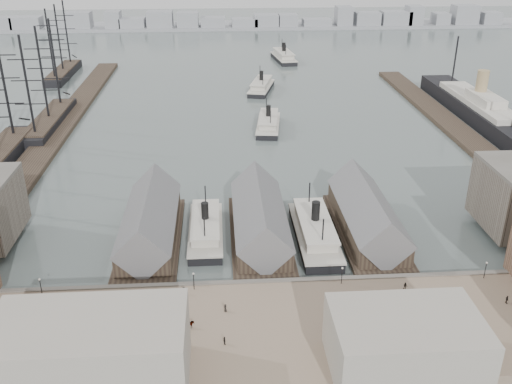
{
  "coord_description": "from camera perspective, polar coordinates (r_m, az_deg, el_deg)",
  "views": [
    {
      "loc": [
        -9.06,
        -103.43,
        68.14
      ],
      "look_at": [
        0.0,
        30.0,
        6.0
      ],
      "focal_mm": 40.0,
      "sensor_mm": 36.0,
      "label": 1
    }
  ],
  "objects": [
    {
      "name": "quay",
      "position": [
        107.47,
        1.86,
        -13.76
      ],
      "size": [
        180.0,
        30.0,
        2.0
      ],
      "primitive_type": "cube",
      "color": "#7C6854",
      "rests_on": "ground"
    },
    {
      "name": "ground",
      "position": [
        124.19,
        0.95,
        -8.36
      ],
      "size": [
        900.0,
        900.0,
        0.0
      ],
      "primitive_type": "plane",
      "color": "#4A5553",
      "rests_on": "ground"
    },
    {
      "name": "sailing_ship_far",
      "position": [
        308.41,
        -18.71,
        11.35
      ],
      "size": [
        8.5,
        47.23,
        34.95
      ],
      "color": "black",
      "rests_on": "ground"
    },
    {
      "name": "lamp_post_far_w",
      "position": [
        120.88,
        -20.77,
        -8.57
      ],
      "size": [
        0.44,
        0.44,
        3.92
      ],
      "color": "black",
      "rests_on": "quay"
    },
    {
      "name": "street_bldg_west",
      "position": [
        95.69,
        -16.18,
        -15.21
      ],
      "size": [
        30.0,
        16.0,
        12.0
      ],
      "primitive_type": "cube",
      "color": "gray",
      "rests_on": "quay"
    },
    {
      "name": "ferry_shed_center",
      "position": [
        136.34,
        0.37,
        -2.84
      ],
      "size": [
        14.0,
        42.0,
        12.6
      ],
      "color": "#2D231C",
      "rests_on": "ground"
    },
    {
      "name": "lamp_post_far_e",
      "position": [
        127.45,
        22.01,
        -6.96
      ],
      "size": [
        0.44,
        0.44,
        3.92
      ],
      "color": "black",
      "rests_on": "quay"
    },
    {
      "name": "pedestrian_5",
      "position": [
        107.7,
        9.62,
        -12.81
      ],
      "size": [
        0.64,
        0.74,
        1.71
      ],
      "primitive_type": "imported",
      "rotation": [
        0.0,
        0.0,
        1.92
      ],
      "color": "black",
      "rests_on": "quay"
    },
    {
      "name": "lamp_post_near_w",
      "position": [
        115.57,
        -6.26,
        -8.53
      ],
      "size": [
        0.44,
        0.44,
        3.92
      ],
      "color": "black",
      "rests_on": "quay"
    },
    {
      "name": "pedestrian_8",
      "position": [
        122.15,
        23.8,
        -9.82
      ],
      "size": [
        0.41,
        0.99,
        1.69
      ],
      "primitive_type": "imported",
      "rotation": [
        0.0,
        0.0,
        1.57
      ],
      "color": "black",
      "rests_on": "quay"
    },
    {
      "name": "pedestrian_4",
      "position": [
        110.18,
        -3.07,
        -11.5
      ],
      "size": [
        0.7,
        0.88,
        1.57
      ],
      "primitive_type": "imported",
      "rotation": [
        0.0,
        0.0,
        5.0
      ],
      "color": "black",
      "rests_on": "quay"
    },
    {
      "name": "pedestrian_1",
      "position": [
        108.77,
        -20.04,
        -13.8
      ],
      "size": [
        0.87,
        0.95,
        1.58
      ],
      "primitive_type": "imported",
      "rotation": [
        0.0,
        0.0,
        4.28
      ],
      "color": "black",
      "rests_on": "quay"
    },
    {
      "name": "pedestrian_10",
      "position": [
        114.53,
        19.69,
        -11.5
      ],
      "size": [
        0.61,
        0.91,
        1.81
      ],
      "primitive_type": "imported",
      "rotation": [
        0.0,
        0.0,
        4.75
      ],
      "color": "black",
      "rests_on": "quay"
    },
    {
      "name": "pedestrian_6",
      "position": [
        119.66,
        14.7,
        -9.1
      ],
      "size": [
        1.0,
        0.92,
        1.65
      ],
      "primitive_type": "imported",
      "rotation": [
        0.0,
        0.0,
        5.81
      ],
      "color": "black",
      "rests_on": "quay"
    },
    {
      "name": "pedestrian_2",
      "position": [
        115.36,
        -7.23,
        -9.78
      ],
      "size": [
        1.18,
        0.79,
        1.7
      ],
      "primitive_type": "imported",
      "rotation": [
        0.0,
        0.0,
        0.15
      ],
      "color": "black",
      "rests_on": "quay"
    },
    {
      "name": "horse_cart_center",
      "position": [
        106.78,
        -7.13,
        -13.01
      ],
      "size": [
        4.99,
        1.79,
        1.66
      ],
      "rotation": [
        0.0,
        0.0,
        1.69
      ],
      "color": "black",
      "rests_on": "quay"
    },
    {
      "name": "pedestrian_7",
      "position": [
        111.59,
        17.75,
        -12.32
      ],
      "size": [
        1.13,
        0.82,
        1.57
      ],
      "primitive_type": "imported",
      "rotation": [
        0.0,
        0.0,
        0.26
      ],
      "color": "black",
      "rests_on": "quay"
    },
    {
      "name": "west_wharf",
      "position": [
        222.24,
        -19.17,
        5.88
      ],
      "size": [
        10.0,
        220.0,
        1.6
      ],
      "primitive_type": "cube",
      "color": "#2D231C",
      "rests_on": "ground"
    },
    {
      "name": "pedestrian_0",
      "position": [
        119.07,
        -24.02,
        -10.84
      ],
      "size": [
        0.72,
        0.64,
        1.63
      ],
      "primitive_type": "imported",
      "rotation": [
        0.0,
        0.0,
        2.72
      ],
      "color": "black",
      "rests_on": "quay"
    },
    {
      "name": "ferry_open_far",
      "position": [
        329.13,
        2.78,
        13.39
      ],
      "size": [
        12.53,
        30.83,
        10.7
      ],
      "rotation": [
        0.0,
        0.0,
        0.12
      ],
      "color": "black",
      "rests_on": "ground"
    },
    {
      "name": "ferry_shed_west",
      "position": [
        137.09,
        -10.55,
        -3.13
      ],
      "size": [
        14.0,
        42.0,
        12.6
      ],
      "color": "#2D231C",
      "rests_on": "ground"
    },
    {
      "name": "ocean_steamer",
      "position": [
        240.73,
        21.31,
        7.78
      ],
      "size": [
        12.98,
        94.87,
        18.97
      ],
      "color": "black",
      "rests_on": "ground"
    },
    {
      "name": "ferry_docked_east",
      "position": [
        136.8,
        5.89,
        -3.88
      ],
      "size": [
        9.05,
        30.17,
        10.78
      ],
      "color": "black",
      "rests_on": "ground"
    },
    {
      "name": "ferry_open_near",
      "position": [
        213.28,
        1.24,
        6.92
      ],
      "size": [
        11.44,
        27.57,
        9.56
      ],
      "rotation": [
        0.0,
        0.0,
        -0.13
      ],
      "color": "black",
      "rests_on": "ground"
    },
    {
      "name": "far_shore",
      "position": [
        442.31,
        -3.06,
        16.54
      ],
      "size": [
        500.0,
        40.0,
        15.72
      ],
      "color": "gray",
      "rests_on": "ground"
    },
    {
      "name": "sailing_ship_mid",
      "position": [
        229.22,
        -19.96,
        6.81
      ],
      "size": [
        8.99,
        51.94,
        36.95
      ],
      "color": "black",
      "rests_on": "ground"
    },
    {
      "name": "ferry_shed_east",
      "position": [
        140.48,
        11.02,
        -2.45
      ],
      "size": [
        14.0,
        42.0,
        12.6
      ],
      "color": "#2D231C",
      "rests_on": "ground"
    },
    {
      "name": "street_bldg_center",
      "position": [
        98.41,
        14.68,
        -14.47
      ],
      "size": [
        24.0,
        16.0,
        10.0
      ],
      "primitive_type": "cube",
      "color": "gray",
      "rests_on": "quay"
    },
    {
      "name": "horse_cart_right",
      "position": [
        110.34,
        13.67,
        -12.19
      ],
      "size": [
        4.88,
        3.17,
        1.7
      ],
      "rotation": [
        0.0,
        0.0,
        1.94
      ],
      "color": "black",
      "rests_on": "quay"
    },
    {
      "name": "pedestrian_3",
      "position": [
        102.7,
        -3.16,
        -14.62
      ],
      "size": [
        0.67,
        1.03,
        1.63
      ],
      "primitive_type": "imported",
      "rotation": [
        0.0,
        0.0,
        1.89
      ],
      "color": "black",
      "rests_on": "quay"
    },
    {
      "name": "seawall",
      "position": [
        119.24,
        1.16,
        -9.26
      ],
      "size": [
        180.0,
        1.2,
        2.3
      ],
      "primitive_type": "cube",
      "color": "#59544C",
      "rests_on": "ground"
    },
    {
      "name": "horse_cart_left",
      "position": [
        115.36,
        -21.13,
        -11.53
      ],
      "size": [
        4.69,
        1.65,
        1.59
      ],
      "rotation": [
        0.0,
        0.0,
        1.51
      ],
      "color": "black",
      "rests_on": "quay"
    },
    {
      "name": "ferry_docked_west",
      "position": [
        138.33,
        -5.06,
        -3.63
      ],
      "size": [
        8.06,
        26.87,
        9.6
      ],
      "color": "black",
      "rests_on": "ground"
    },
    {
      "name": "ferry_open_mid",
      "position": [
        265.39,
        0.54,
        10.55
      ],
      "size": [
        14.75,
        28.61,
        9.79
      ],
      "rotation": [
        0.0,
        0.0,
        -0.25
      ],
      "color": "black",
      "rests_on": "ground"
    },
    {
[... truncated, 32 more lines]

